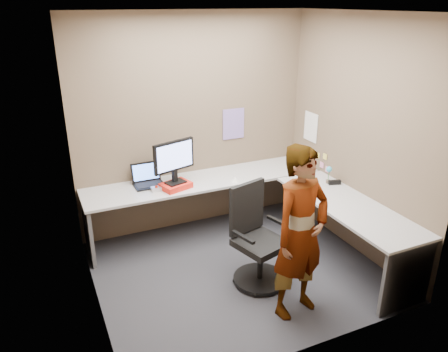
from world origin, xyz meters
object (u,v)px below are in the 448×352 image
monitor (174,158)px  office_chair (256,244)px  desk (257,202)px  person (301,233)px

monitor → office_chair: monitor is taller
desk → office_chair: 0.72m
desk → person: size_ratio=1.79×
desk → monitor: 1.10m
desk → person: person is taller
office_chair → monitor: bearing=98.5°
desk → office_chair: bearing=-118.6°
monitor → person: bearing=-86.9°
office_chair → person: 0.72m
desk → monitor: (-0.84, 0.49, 0.51)m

